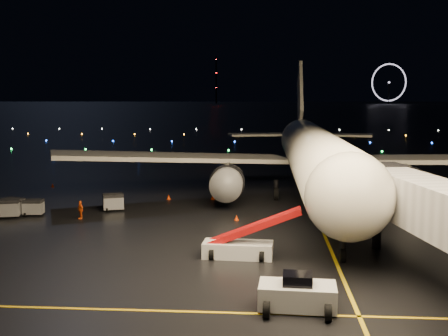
{
  "coord_description": "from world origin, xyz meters",
  "views": [
    {
      "loc": [
        6.9,
        -38.86,
        11.65
      ],
      "look_at": [
        3.23,
        12.0,
        5.0
      ],
      "focal_mm": 45.0,
      "sensor_mm": 36.0,
      "label": 1
    }
  ],
  "objects_px": {
    "baggage_cart_2": "(8,208)",
    "belt_loader": "(238,233)",
    "baggage_cart_0": "(113,202)",
    "baggage_cart_1": "(13,207)",
    "pushback_tug": "(297,291)",
    "airliner": "(313,124)",
    "baggage_cart_3": "(33,208)",
    "crew_c": "(80,210)"
  },
  "relations": [
    {
      "from": "belt_loader",
      "to": "pushback_tug",
      "type": "bearing_deg",
      "value": -65.57
    },
    {
      "from": "airliner",
      "to": "pushback_tug",
      "type": "relative_size",
      "value": 14.06
    },
    {
      "from": "pushback_tug",
      "to": "baggage_cart_0",
      "type": "bearing_deg",
      "value": 127.63
    },
    {
      "from": "airliner",
      "to": "baggage_cart_2",
      "type": "relative_size",
      "value": 28.31
    },
    {
      "from": "pushback_tug",
      "to": "belt_loader",
      "type": "distance_m",
      "value": 10.37
    },
    {
      "from": "airliner",
      "to": "belt_loader",
      "type": "distance_m",
      "value": 26.81
    },
    {
      "from": "crew_c",
      "to": "baggage_cart_1",
      "type": "height_order",
      "value": "crew_c"
    },
    {
      "from": "belt_loader",
      "to": "baggage_cart_0",
      "type": "height_order",
      "value": "belt_loader"
    },
    {
      "from": "baggage_cart_0",
      "to": "baggage_cart_2",
      "type": "relative_size",
      "value": 0.96
    },
    {
      "from": "airliner",
      "to": "crew_c",
      "type": "bearing_deg",
      "value": -149.61
    },
    {
      "from": "baggage_cart_3",
      "to": "baggage_cart_0",
      "type": "bearing_deg",
      "value": 16.16
    },
    {
      "from": "crew_c",
      "to": "baggage_cart_2",
      "type": "bearing_deg",
      "value": -136.05
    },
    {
      "from": "baggage_cart_2",
      "to": "pushback_tug",
      "type": "bearing_deg",
      "value": -52.97
    },
    {
      "from": "belt_loader",
      "to": "crew_c",
      "type": "xyz_separation_m",
      "value": [
        -15.46,
        11.52,
        -0.91
      ]
    },
    {
      "from": "pushback_tug",
      "to": "baggage_cart_3",
      "type": "relative_size",
      "value": 2.3
    },
    {
      "from": "baggage_cart_2",
      "to": "baggage_cart_3",
      "type": "distance_m",
      "value": 2.27
    },
    {
      "from": "crew_c",
      "to": "baggage_cart_3",
      "type": "xyz_separation_m",
      "value": [
        -5.08,
        1.21,
        -0.1
      ]
    },
    {
      "from": "crew_c",
      "to": "belt_loader",
      "type": "bearing_deg",
      "value": 8.11
    },
    {
      "from": "baggage_cart_0",
      "to": "baggage_cart_1",
      "type": "bearing_deg",
      "value": 178.3
    },
    {
      "from": "belt_loader",
      "to": "baggage_cart_1",
      "type": "distance_m",
      "value": 25.75
    },
    {
      "from": "baggage_cart_0",
      "to": "baggage_cart_1",
      "type": "relative_size",
      "value": 1.0
    },
    {
      "from": "baggage_cart_0",
      "to": "baggage_cart_2",
      "type": "xyz_separation_m",
      "value": [
        -9.13,
        -3.93,
        0.04
      ]
    },
    {
      "from": "pushback_tug",
      "to": "baggage_cart_3",
      "type": "distance_m",
      "value": 33.0
    },
    {
      "from": "baggage_cart_2",
      "to": "airliner",
      "type": "bearing_deg",
      "value": 10.1
    },
    {
      "from": "airliner",
      "to": "baggage_cart_1",
      "type": "relative_size",
      "value": 29.49
    },
    {
      "from": "airliner",
      "to": "baggage_cart_3",
      "type": "distance_m",
      "value": 31.36
    },
    {
      "from": "airliner",
      "to": "pushback_tug",
      "type": "height_order",
      "value": "airliner"
    },
    {
      "from": "pushback_tug",
      "to": "baggage_cart_1",
      "type": "xyz_separation_m",
      "value": [
        -26.2,
        22.17,
        -0.15
      ]
    },
    {
      "from": "belt_loader",
      "to": "crew_c",
      "type": "distance_m",
      "value": 19.3
    },
    {
      "from": "baggage_cart_1",
      "to": "baggage_cart_3",
      "type": "height_order",
      "value": "baggage_cart_1"
    },
    {
      "from": "airliner",
      "to": "crew_c",
      "type": "height_order",
      "value": "airliner"
    },
    {
      "from": "airliner",
      "to": "belt_loader",
      "type": "xyz_separation_m",
      "value": [
        -7.34,
        -24.93,
        -6.58
      ]
    },
    {
      "from": "baggage_cart_2",
      "to": "belt_loader",
      "type": "bearing_deg",
      "value": -41.22
    },
    {
      "from": "belt_loader",
      "to": "baggage_cart_2",
      "type": "xyz_separation_m",
      "value": [
        -22.52,
        11.63,
        -0.9
      ]
    },
    {
      "from": "pushback_tug",
      "to": "baggage_cart_2",
      "type": "distance_m",
      "value": 33.78
    },
    {
      "from": "airliner",
      "to": "baggage_cart_2",
      "type": "bearing_deg",
      "value": -156.07
    },
    {
      "from": "baggage_cart_0",
      "to": "baggage_cart_1",
      "type": "xyz_separation_m",
      "value": [
        -9.09,
        -3.04,
        0.0
      ]
    },
    {
      "from": "airliner",
      "to": "baggage_cart_1",
      "type": "bearing_deg",
      "value": -157.48
    },
    {
      "from": "baggage_cart_0",
      "to": "baggage_cart_1",
      "type": "distance_m",
      "value": 9.59
    },
    {
      "from": "belt_loader",
      "to": "airliner",
      "type": "bearing_deg",
      "value": 77.01
    },
    {
      "from": "crew_c",
      "to": "baggage_cart_2",
      "type": "distance_m",
      "value": 7.07
    },
    {
      "from": "crew_c",
      "to": "baggage_cart_0",
      "type": "distance_m",
      "value": 4.53
    }
  ]
}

